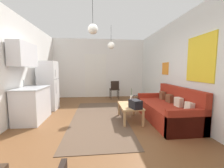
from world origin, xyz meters
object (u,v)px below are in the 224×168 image
object	(u,v)px
couch	(168,110)
accent_chair	(114,89)
pendant_lamp_near	(93,29)
handbag	(135,104)
refrigerator	(48,86)
pendant_lamp_far	(111,45)
coffee_table	(130,107)
bamboo_vase	(131,99)

from	to	relation	value
couch	accent_chair	size ratio (longest dim) A/B	2.40
pendant_lamp_near	handbag	bearing A→B (deg)	20.97
refrigerator	pendant_lamp_far	distance (m)	2.56
accent_chair	pendant_lamp_far	bearing A→B (deg)	75.47
handbag	pendant_lamp_near	world-z (taller)	pendant_lamp_near
accent_chair	pendant_lamp_far	size ratio (longest dim) A/B	1.10
pendant_lamp_far	coffee_table	bearing A→B (deg)	-71.53
bamboo_vase	handbag	size ratio (longest dim) A/B	1.12
couch	accent_chair	bearing A→B (deg)	110.95
couch	bamboo_vase	size ratio (longest dim) A/B	4.89
accent_chair	pendant_lamp_near	distance (m)	4.01
couch	accent_chair	xyz separation A→B (m)	(-1.12, 2.93, 0.21)
pendant_lamp_near	pendant_lamp_far	distance (m)	2.00
couch	bamboo_vase	bearing A→B (deg)	158.09
accent_chair	pendant_lamp_near	xyz separation A→B (m)	(-0.86, -3.53, 1.71)
coffee_table	pendant_lamp_far	world-z (taller)	pendant_lamp_far
handbag	pendant_lamp_near	size ratio (longest dim) A/B	0.49
couch	handbag	xyz separation A→B (m)	(-0.97, -0.21, 0.25)
refrigerator	pendant_lamp_far	bearing A→B (deg)	-3.78
coffee_table	handbag	distance (m)	0.38
couch	coffee_table	distance (m)	1.04
coffee_table	refrigerator	size ratio (longest dim) A/B	0.58
handbag	accent_chair	size ratio (longest dim) A/B	0.44
refrigerator	pendant_lamp_near	world-z (taller)	pendant_lamp_near
bamboo_vase	refrigerator	xyz separation A→B (m)	(-2.66, 1.09, 0.30)
refrigerator	accent_chair	xyz separation A→B (m)	(2.47, 1.46, -0.34)
couch	coffee_table	xyz separation A→B (m)	(-1.03, 0.13, 0.08)
coffee_table	pendant_lamp_near	distance (m)	2.18
accent_chair	pendant_lamp_far	distance (m)	2.36
couch	bamboo_vase	world-z (taller)	couch
couch	bamboo_vase	distance (m)	1.03
handbag	pendant_lamp_near	xyz separation A→B (m)	(-1.01, -0.39, 1.66)
bamboo_vase	handbag	distance (m)	0.59
coffee_table	pendant_lamp_near	world-z (taller)	pendant_lamp_near
couch	accent_chair	world-z (taller)	couch
bamboo_vase	accent_chair	bearing A→B (deg)	94.21
coffee_table	accent_chair	size ratio (longest dim) A/B	1.13
coffee_table	refrigerator	bearing A→B (deg)	152.39
accent_chair	handbag	bearing A→B (deg)	89.11
coffee_table	pendant_lamp_near	bearing A→B (deg)	-142.67
pendant_lamp_near	coffee_table	bearing A→B (deg)	37.33
coffee_table	handbag	size ratio (longest dim) A/B	2.59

